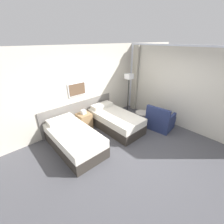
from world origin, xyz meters
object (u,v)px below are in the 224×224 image
object	(u,v)px
bed_near_door	(74,139)
nightstand	(84,121)
bed_near_window	(115,120)
armchair	(160,121)
floor_lamp	(129,81)
side_table	(142,116)

from	to	relation	value
bed_near_door	nightstand	distance (m)	1.07
bed_near_window	armchair	distance (m)	1.56
bed_near_door	armchair	world-z (taller)	armchair
floor_lamp	side_table	bearing A→B (deg)	-105.70
bed_near_door	floor_lamp	bearing A→B (deg)	9.27
bed_near_door	nightstand	xyz separation A→B (m)	(0.81, 0.70, -0.00)
bed_near_door	bed_near_window	bearing A→B (deg)	0.00
bed_near_window	side_table	size ratio (longest dim) A/B	3.98
bed_near_window	nightstand	bearing A→B (deg)	138.96
floor_lamp	side_table	distance (m)	1.44
floor_lamp	armchair	bearing A→B (deg)	-89.47
bed_near_door	side_table	size ratio (longest dim) A/B	3.98
side_table	armchair	world-z (taller)	armchair
floor_lamp	side_table	size ratio (longest dim) A/B	3.44
nightstand	floor_lamp	size ratio (longest dim) A/B	0.42
nightstand	bed_near_window	bearing A→B (deg)	-41.04
side_table	armchair	distance (m)	0.65
bed_near_window	side_table	distance (m)	1.00
bed_near_door	side_table	distance (m)	2.53
bed_near_door	armchair	bearing A→B (deg)	-21.04
floor_lamp	bed_near_door	bearing A→B (deg)	-170.73
side_table	floor_lamp	bearing A→B (deg)	74.30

